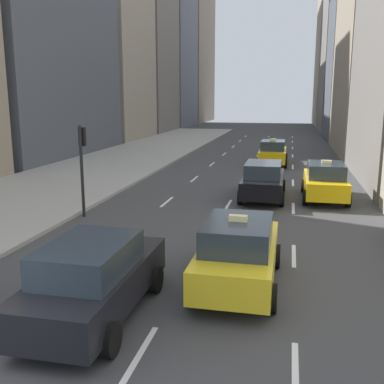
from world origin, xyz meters
name	(u,v)px	position (x,y,z in m)	size (l,w,h in m)	color
sidewalk_left	(126,159)	(-7.00, 27.00, 0.07)	(8.00, 66.00, 0.15)	#9E9E99
lane_markings	(247,172)	(2.60, 23.00, 0.01)	(5.72, 56.00, 0.01)	white
building_row_left	(143,31)	(-14.00, 53.14, 12.99)	(6.00, 90.41, 36.42)	gray
taxi_lead	(325,181)	(6.80, 16.03, 0.88)	(2.02, 4.40, 1.87)	yellow
taxi_second	(273,153)	(4.00, 26.53, 0.88)	(2.02, 4.40, 1.87)	yellow
taxi_third	(238,252)	(4.00, 5.51, 0.88)	(2.02, 4.40, 1.87)	yellow
sedan_black_near	(94,278)	(1.20, 3.18, 0.89)	(2.02, 4.58, 1.75)	black
sedan_silver_behind	(263,180)	(4.00, 15.66, 0.88)	(2.02, 4.74, 1.73)	black
traffic_light_pole	(82,156)	(-2.75, 10.96, 2.41)	(0.24, 0.42, 3.60)	black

